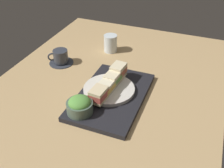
# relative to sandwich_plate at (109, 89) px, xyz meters

# --- Properties ---
(ground_plane) EXTENTS (1.40, 1.00, 0.03)m
(ground_plane) POSITION_rel_sandwich_plate_xyz_m (0.03, 0.03, -0.04)
(ground_plane) COLOR tan
(serving_tray) EXTENTS (0.42, 0.26, 0.02)m
(serving_tray) POSITION_rel_sandwich_plate_xyz_m (-0.02, -0.02, -0.02)
(serving_tray) COLOR black
(serving_tray) RESTS_ON ground_plane
(sandwich_plate) EXTENTS (0.22, 0.22, 0.02)m
(sandwich_plate) POSITION_rel_sandwich_plate_xyz_m (0.00, 0.00, 0.00)
(sandwich_plate) COLOR silver
(sandwich_plate) RESTS_ON serving_tray
(sandwich_nearmost) EXTENTS (0.08, 0.06, 0.05)m
(sandwich_nearmost) POSITION_rel_sandwich_plate_xyz_m (-0.09, 0.01, 0.03)
(sandwich_nearmost) COLOR beige
(sandwich_nearmost) RESTS_ON sandwich_plate
(sandwich_inner_near) EXTENTS (0.08, 0.06, 0.05)m
(sandwich_inner_near) POSITION_rel_sandwich_plate_xyz_m (-0.03, 0.00, 0.03)
(sandwich_inner_near) COLOR #EFE5C1
(sandwich_inner_near) RESTS_ON sandwich_plate
(sandwich_inner_far) EXTENTS (0.08, 0.06, 0.05)m
(sandwich_inner_far) POSITION_rel_sandwich_plate_xyz_m (0.03, -0.00, 0.03)
(sandwich_inner_far) COLOR beige
(sandwich_inner_far) RESTS_ON sandwich_plate
(sandwich_farmost) EXTENTS (0.08, 0.06, 0.06)m
(sandwich_farmost) POSITION_rel_sandwich_plate_xyz_m (0.09, -0.01, 0.04)
(sandwich_farmost) COLOR beige
(sandwich_farmost) RESTS_ON sandwich_plate
(salad_bowl) EXTENTS (0.10, 0.10, 0.07)m
(salad_bowl) POSITION_rel_sandwich_plate_xyz_m (-0.17, 0.05, 0.02)
(salad_bowl) COLOR #4C6051
(salad_bowl) RESTS_ON serving_tray
(coffee_cup) EXTENTS (0.12, 0.12, 0.07)m
(coffee_cup) POSITION_rel_sandwich_plate_xyz_m (0.15, 0.33, 0.00)
(coffee_cup) COLOR #333842
(coffee_cup) RESTS_ON ground_plane
(drinking_glass) EXTENTS (0.07, 0.07, 0.09)m
(drinking_glass) POSITION_rel_sandwich_plate_xyz_m (0.37, 0.14, 0.02)
(drinking_glass) COLOR silver
(drinking_glass) RESTS_ON ground_plane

